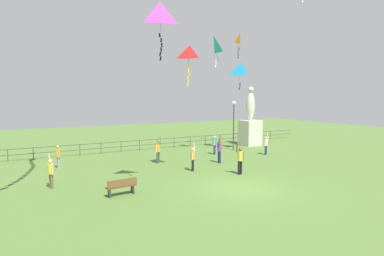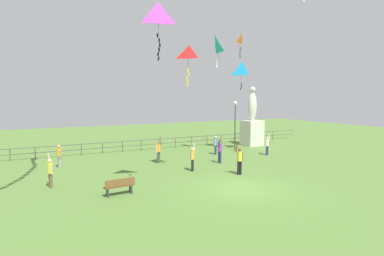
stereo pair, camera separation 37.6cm
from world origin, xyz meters
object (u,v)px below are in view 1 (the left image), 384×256
Objects in this scene: statue_monument at (250,127)px; person_0 at (215,144)px; kite_5 at (160,16)px; person_3 at (266,144)px; park_bench at (122,186)px; person_6 at (193,157)px; person_7 at (240,159)px; person_4 at (58,155)px; kite_1 at (190,55)px; kite_4 at (240,39)px; kite_0 at (241,70)px; person_5 at (158,150)px; kite_2 at (214,45)px; person_2 at (51,171)px; person_1 at (219,149)px; lamppost at (234,115)px.

person_0 is at bearing -156.21° from statue_monument.
person_3 is at bearing 24.56° from kite_5.
person_3 is at bearing 19.85° from park_bench.
person_7 reaches higher than person_6.
kite_1 reaches higher than person_4.
statue_monument is 3.80× the size of park_bench.
kite_4 reaches higher than park_bench.
person_0 is at bearing -171.69° from kite_0.
person_5 is at bearing -14.59° from person_4.
kite_4 is at bearing 34.29° from park_bench.
person_6 is at bearing 27.02° from park_bench.
person_2 is at bearing -161.07° from kite_2.
park_bench is 8.53m from kite_5.
kite_2 is (-5.88, -2.33, 7.23)m from statue_monument.
park_bench is 4.20m from person_2.
person_5 is (-5.52, -0.95, 0.06)m from person_0.
person_2 is 0.72× the size of kite_2.
person_1 is (-7.45, -5.67, -0.82)m from statue_monument.
person_7 is (7.72, 0.62, 0.54)m from park_bench.
kite_1 reaches higher than person_7.
kite_4 reaches higher than person_5.
kite_0 reaches higher than statue_monument.
park_bench is (-15.95, -9.76, -1.39)m from statue_monument.
person_2 is 0.76× the size of kite_0.
person_5 is at bearing -170.25° from person_0.
kite_4 is (1.03, 5.11, 9.43)m from person_3.
kite_2 reaches higher than person_0.
kite_2 reaches higher than kite_5.
person_0 is 0.65× the size of kite_0.
person_5 reaches higher than person_3.
kite_5 is at bearing -136.87° from person_0.
person_2 is (-12.99, -4.19, 0.02)m from person_0.
park_bench is 0.55× the size of kite_5.
person_5 is 3.53m from person_6.
kite_2 is (-3.67, 2.47, 8.19)m from person_3.
kite_5 is at bearing -137.92° from person_6.
person_0 is (-2.65, -0.95, -2.34)m from lamppost.
kite_1 is (-2.43, 2.13, 6.47)m from person_7.
person_7 is (9.77, -7.31, 0.10)m from person_4.
kite_5 is (-6.53, -4.51, 7.73)m from person_1.
kite_1 is (-7.77, -4.85, 0.29)m from kite_0.
person_3 reaches higher than person_0.
statue_monument is 5.37m from person_3.
kite_1 is at bearing -165.34° from person_3.
kite_5 is (-3.62, -3.27, 7.85)m from person_6.
person_0 is 0.86× the size of person_2.
person_7 is at bearing -123.64° from lamppost.
person_7 reaches higher than person_0.
kite_1 is at bearing -137.21° from person_0.
person_3 is 0.90× the size of person_7.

